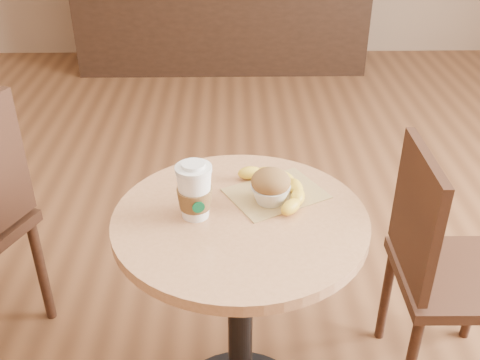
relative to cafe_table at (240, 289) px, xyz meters
The scene contains 6 objects.
cafe_table is the anchor object (origin of this frame).
chair_right 0.63m from the cafe_table, 13.81° to the left, with size 0.37×0.37×0.83m.
kraft_bag 0.28m from the cafe_table, 46.13° to the left, with size 0.24×0.18×0.00m, color #A78851.
coffee_cup 0.33m from the cafe_table, behind, with size 0.09×0.09×0.15m.
muffin 0.30m from the cafe_table, 37.53° to the left, with size 0.10×0.10×0.09m.
banana 0.29m from the cafe_table, 45.89° to the left, with size 0.19×0.24×0.04m, color yellow, non-canonical shape.
Camera 1 is at (0.06, -1.26, 1.54)m, focal length 42.00 mm.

